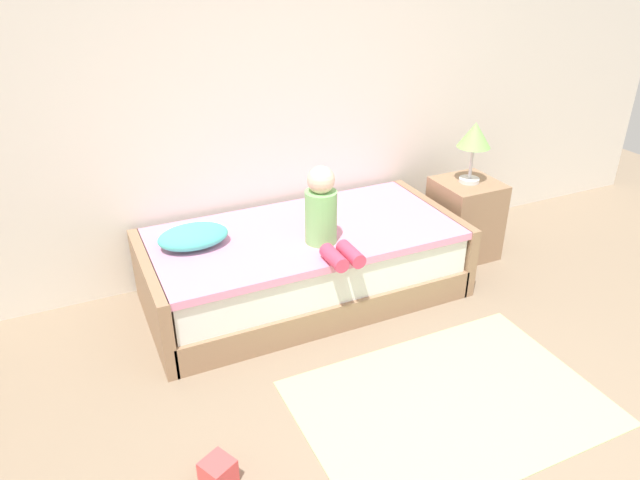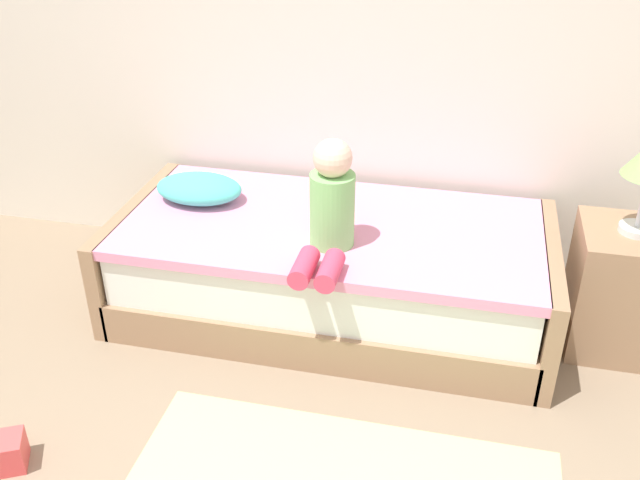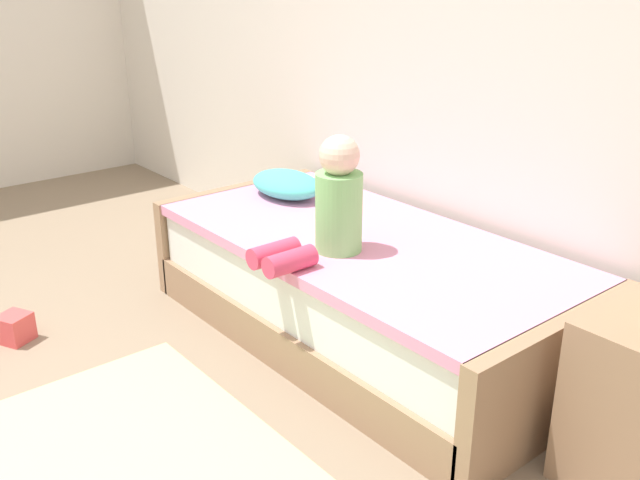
{
  "view_description": "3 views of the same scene",
  "coord_description": "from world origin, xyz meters",
  "px_view_note": "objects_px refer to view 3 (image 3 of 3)",
  "views": [
    {
      "loc": [
        -1.37,
        -1.17,
        2.24
      ],
      "look_at": [
        -0.01,
        1.75,
        0.55
      ],
      "focal_mm": 33.05,
      "sensor_mm": 36.0,
      "label": 1
    },
    {
      "loc": [
        0.58,
        -0.88,
        2.09
      ],
      "look_at": [
        -0.01,
        1.75,
        0.55
      ],
      "focal_mm": 39.37,
      "sensor_mm": 36.0,
      "label": 2
    },
    {
      "loc": [
        2.16,
        -0.03,
        1.65
      ],
      "look_at": [
        -0.01,
        1.75,
        0.55
      ],
      "focal_mm": 39.88,
      "sensor_mm": 36.0,
      "label": 3
    }
  ],
  "objects_px": {
    "toy_block": "(15,328)",
    "bed": "(362,289)",
    "pillow": "(287,184)",
    "child_figure": "(330,207)"
  },
  "relations": [
    {
      "from": "pillow",
      "to": "toy_block",
      "type": "relative_size",
      "value": 3.31
    },
    {
      "from": "bed",
      "to": "toy_block",
      "type": "height_order",
      "value": "bed"
    },
    {
      "from": "toy_block",
      "to": "bed",
      "type": "bearing_deg",
      "value": 52.29
    },
    {
      "from": "bed",
      "to": "child_figure",
      "type": "height_order",
      "value": "child_figure"
    },
    {
      "from": "pillow",
      "to": "toy_block",
      "type": "height_order",
      "value": "pillow"
    },
    {
      "from": "bed",
      "to": "pillow",
      "type": "relative_size",
      "value": 4.8
    },
    {
      "from": "bed",
      "to": "pillow",
      "type": "bearing_deg",
      "value": 171.92
    },
    {
      "from": "child_figure",
      "to": "toy_block",
      "type": "distance_m",
      "value": 1.6
    },
    {
      "from": "bed",
      "to": "child_figure",
      "type": "distance_m",
      "value": 0.51
    },
    {
      "from": "pillow",
      "to": "toy_block",
      "type": "distance_m",
      "value": 1.49
    }
  ]
}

